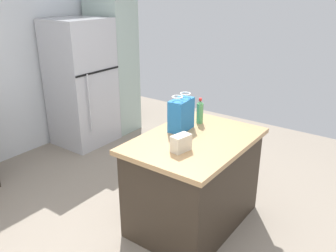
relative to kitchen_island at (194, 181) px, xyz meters
name	(u,v)px	position (x,y,z in m)	size (l,w,h in m)	color
ground	(170,229)	(-0.24, 0.10, -0.45)	(6.40, 6.40, 0.00)	gray
kitchen_island	(194,181)	(0.00, 0.00, 0.00)	(1.26, 0.89, 0.89)	#33281E
refrigerator	(81,83)	(0.72, 2.34, 0.44)	(0.78, 0.75, 1.77)	#B7B7BC
tall_cabinet	(113,66)	(1.37, 2.34, 0.56)	(0.47, 0.67, 2.02)	#9EB2A8
shopping_bag	(181,114)	(0.10, 0.22, 0.59)	(0.27, 0.16, 0.35)	#236BAD
small_box	(181,143)	(-0.29, -0.04, 0.51)	(0.17, 0.10, 0.14)	beige
bottle	(200,112)	(0.36, 0.17, 0.56)	(0.07, 0.07, 0.26)	#4C9956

